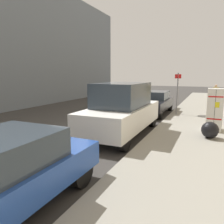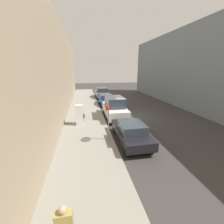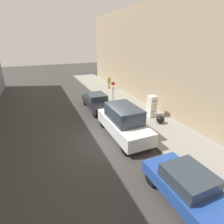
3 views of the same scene
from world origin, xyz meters
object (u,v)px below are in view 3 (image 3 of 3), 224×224
object	(u,v)px
discarded_refrigerator	(152,106)
parked_hatchback_blue	(190,189)
parked_sedan_dark	(97,101)
parked_van_white	(123,122)
street_sign_post	(113,93)
trash_bag	(160,119)
pedestrian_walking_far	(109,82)

from	to	relation	value
discarded_refrigerator	parked_hatchback_blue	world-z (taller)	discarded_refrigerator
parked_sedan_dark	parked_van_white	world-z (taller)	parked_van_white
street_sign_post	trash_bag	distance (m)	5.22
parked_van_white	street_sign_post	bearing A→B (deg)	-106.08
trash_bag	parked_sedan_dark	size ratio (longest dim) A/B	0.14
discarded_refrigerator	street_sign_post	distance (m)	3.95
parked_hatchback_blue	street_sign_post	bearing A→B (deg)	-97.71
discarded_refrigerator	parked_hatchback_blue	xyz separation A→B (m)	(3.47, 7.54, -0.29)
parked_sedan_dark	parked_hatchback_blue	xyz separation A→B (m)	(0.00, 11.24, 0.00)
parked_sedan_dark	parked_hatchback_blue	distance (m)	11.24
discarded_refrigerator	parked_hatchback_blue	distance (m)	8.31
parked_van_white	parked_hatchback_blue	distance (m)	5.80
street_sign_post	trash_bag	size ratio (longest dim) A/B	3.93
street_sign_post	parked_sedan_dark	size ratio (longest dim) A/B	0.54
pedestrian_walking_far	parked_hatchback_blue	bearing A→B (deg)	1.16
discarded_refrigerator	pedestrian_walking_far	bearing A→B (deg)	-90.97
street_sign_post	parked_hatchback_blue	size ratio (longest dim) A/B	0.58
trash_bag	parked_van_white	distance (m)	3.42
discarded_refrigerator	pedestrian_walking_far	world-z (taller)	discarded_refrigerator
street_sign_post	pedestrian_walking_far	world-z (taller)	street_sign_post
parked_sedan_dark	parked_van_white	distance (m)	5.46
parked_hatchback_blue	parked_van_white	bearing A→B (deg)	-90.00
trash_bag	parked_van_white	bearing A→B (deg)	6.31
trash_bag	pedestrian_walking_far	distance (m)	11.09
trash_bag	pedestrian_walking_far	bearing A→B (deg)	-91.51
street_sign_post	parked_hatchback_blue	bearing A→B (deg)	82.29
discarded_refrigerator	street_sign_post	xyz separation A→B (m)	(2.00, -3.37, 0.48)
parked_van_white	parked_sedan_dark	bearing A→B (deg)	-90.00
parked_van_white	parked_hatchback_blue	size ratio (longest dim) A/B	1.18
parked_sedan_dark	parked_hatchback_blue	world-z (taller)	parked_hatchback_blue
discarded_refrigerator	parked_sedan_dark	distance (m)	5.08
pedestrian_walking_far	parked_hatchback_blue	world-z (taller)	pedestrian_walking_far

